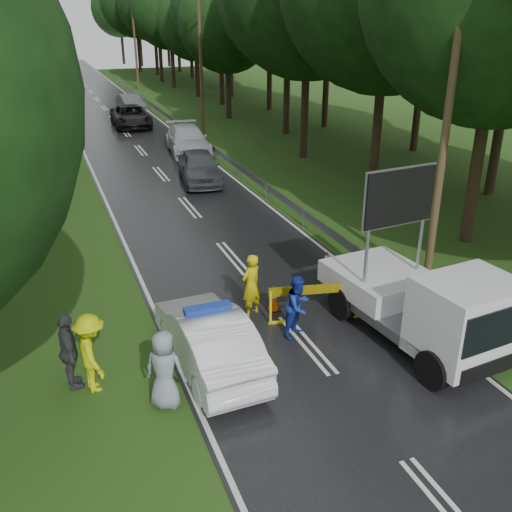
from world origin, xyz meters
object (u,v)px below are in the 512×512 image
queue_car_second (187,140)px  work_truck (426,304)px  queue_car_third (131,116)px  civilian (298,306)px  officer (251,285)px  police_sedan (209,339)px  queue_car_fourth (130,103)px  barrier (317,294)px  queue_car_first (199,167)px

queue_car_second → work_truck: bearing=-84.0°
work_truck → queue_car_third: size_ratio=1.01×
civilian → officer: bearing=85.8°
police_sedan → work_truck: 5.55m
queue_car_second → police_sedan: bearing=-97.7°
queue_car_second → officer: bearing=-94.0°
queue_car_second → queue_car_fourth: (-0.75, 16.56, -0.06)m
barrier → queue_car_fourth: bearing=100.2°
queue_car_first → queue_car_third: (-0.74, 16.34, -0.02)m
work_truck → queue_car_fourth: 39.93m
barrier → queue_car_third: 31.12m
officer → civilian: (0.76, -1.50, -0.06)m
officer → civilian: officer is taller
barrier → civilian: civilian is taller
officer → queue_car_second: 20.58m
civilian → queue_car_third: 31.63m
police_sedan → officer: 2.76m
police_sedan → civilian: bearing=-171.0°
officer → police_sedan: bearing=21.5°
work_truck → queue_car_second: work_truck is taller
queue_car_fourth → queue_car_third: bearing=-103.1°
work_truck → civilian: size_ratio=3.27×
police_sedan → queue_car_first: (4.17, 15.83, 0.05)m
queue_car_third → queue_car_fourth: queue_car_third is taller
civilian → queue_car_third: bearing=57.3°
queue_car_first → queue_car_second: (1.06, 6.51, 0.00)m
queue_car_fourth → queue_car_second: bearing=-91.7°
queue_car_first → queue_car_second: queue_car_second is taller
work_truck → queue_car_second: bearing=84.3°
barrier → civilian: size_ratio=1.54×
work_truck → queue_car_first: size_ratio=1.21×
police_sedan → queue_car_first: bearing=-107.5°
work_truck → barrier: work_truck is taller
work_truck → civilian: work_truck is taller
officer → queue_car_first: size_ratio=0.39×
police_sedan → queue_car_fourth: size_ratio=1.01×
queue_car_second → queue_car_first: bearing=-93.7°
police_sedan → work_truck: bearing=166.7°
barrier → officer: officer is taller
officer → queue_car_first: officer is taller
police_sedan → work_truck: work_truck is taller
police_sedan → queue_car_second: bearing=-105.9°
civilian → queue_car_first: civilian is taller
barrier → queue_car_fourth: (1.07, 37.86, -0.10)m
work_truck → barrier: bearing=128.3°
work_truck → queue_car_fourth: (-0.95, 39.92, -0.43)m
barrier → civilian: 0.95m
queue_car_second → queue_car_third: queue_car_second is taller
queue_car_third → police_sedan: bearing=-94.6°
queue_car_third → queue_car_first: bearing=-85.9°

